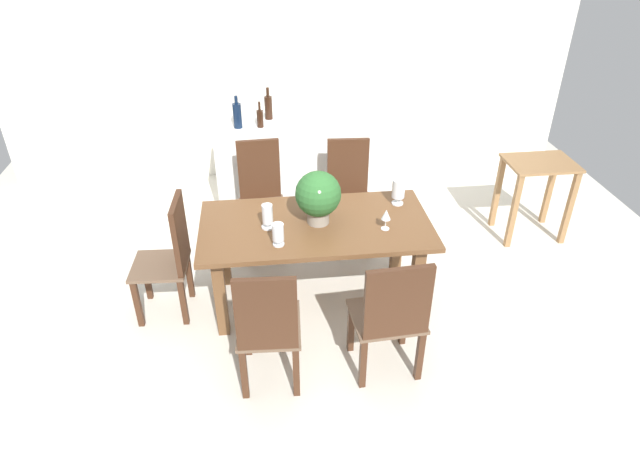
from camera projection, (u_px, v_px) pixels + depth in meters
ground_plane at (317, 305)px, 4.48m from camera, size 7.04×7.04×0.00m
back_wall at (290, 62)px, 5.99m from camera, size 6.40×0.10×2.60m
dining_table at (316, 235)px, 4.22m from camera, size 1.77×0.91×0.74m
chair_near_left at (268, 326)px, 3.48m from camera, size 0.44×0.50×0.99m
chair_far_left at (261, 193)px, 4.97m from camera, size 0.44×0.50×1.03m
chair_far_right at (348, 189)px, 5.05m from camera, size 0.44×0.46×1.01m
chair_head_end at (171, 254)px, 4.15m from camera, size 0.44×0.44×1.00m
chair_near_right at (392, 315)px, 3.56m from camera, size 0.50×0.46×0.98m
flower_centerpiece at (318, 196)px, 4.05m from camera, size 0.35×0.35×0.42m
crystal_vase_left at (278, 233)px, 3.86m from camera, size 0.08×0.08×0.17m
crystal_vase_center_near at (268, 216)px, 4.05m from camera, size 0.10×0.10×0.19m
crystal_vase_right at (399, 190)px, 4.35m from camera, size 0.10×0.10×0.22m
wine_glass at (386, 215)px, 4.03m from camera, size 0.07×0.07×0.16m
kitchen_counter at (304, 166)px, 5.59m from camera, size 1.75×0.51×0.99m
wine_bottle_clear at (237, 115)px, 5.10m from camera, size 0.08×0.08×0.31m
wine_bottle_amber at (260, 118)px, 5.14m from camera, size 0.06×0.06×0.25m
wine_bottle_green at (268, 107)px, 5.31m from camera, size 0.08×0.08×0.31m
side_table at (536, 182)px, 5.12m from camera, size 0.62×0.47×0.78m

